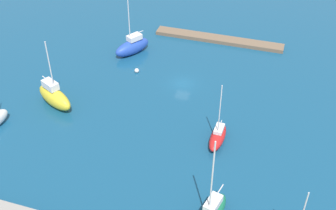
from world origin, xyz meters
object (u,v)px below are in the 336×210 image
Objects in this scene: sailboat_yellow_along_channel at (54,96)px; mooring_buoy_white at (137,71)px; sailboat_red_far_south at (218,136)px; pier_dock at (219,39)px; sailboat_blue_outer_mooring at (132,46)px.

sailboat_yellow_along_channel is 14.64× the size of mooring_buoy_white.
sailboat_yellow_along_channel is (27.49, -0.69, 0.77)m from sailboat_red_far_south.
pier_dock is 18.19m from sailboat_blue_outer_mooring.
sailboat_yellow_along_channel reaches higher than pier_dock.
sailboat_red_far_south reaches higher than mooring_buoy_white.
sailboat_red_far_south is at bearing 24.95° from sailboat_yellow_along_channel.
sailboat_red_far_south is (-21.51, 20.31, -0.57)m from sailboat_blue_outer_mooring.
sailboat_blue_outer_mooring is at bearing 33.83° from pier_dock.
sailboat_red_far_south reaches higher than pier_dock.
sailboat_yellow_along_channel is (5.98, 19.62, 0.20)m from sailboat_blue_outer_mooring.
pier_dock is 36.45m from sailboat_yellow_along_channel.
pier_dock is at bearing -166.25° from sailboat_red_far_south.
mooring_buoy_white reaches higher than pier_dock.
sailboat_blue_outer_mooring is 1.30× the size of sailboat_red_far_south.
sailboat_blue_outer_mooring is 29.58m from sailboat_red_far_south.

